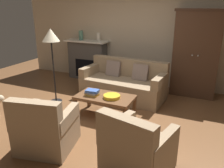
{
  "coord_description": "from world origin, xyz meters",
  "views": [
    {
      "loc": [
        1.78,
        -3.34,
        2.06
      ],
      "look_at": [
        -0.02,
        0.64,
        0.55
      ],
      "focal_mm": 36.72,
      "sensor_mm": 36.0,
      "label": 1
    }
  ],
  "objects_px": {
    "armchair_near_right": "(137,150)",
    "fireplace": "(88,59)",
    "floor_lamp": "(51,40)",
    "mantel_vase_jade": "(81,35)",
    "fruit_bowl": "(112,96)",
    "mantel_vase_cream": "(99,37)",
    "couch": "(124,84)",
    "armoire": "(196,53)",
    "coffee_table": "(105,99)",
    "armchair_near_left": "(46,130)",
    "book_stack": "(92,93)"
  },
  "relations": [
    {
      "from": "armoire",
      "to": "coffee_table",
      "type": "relative_size",
      "value": 1.81
    },
    {
      "from": "mantel_vase_cream",
      "to": "armchair_near_left",
      "type": "bearing_deg",
      "value": -75.97
    },
    {
      "from": "fruit_bowl",
      "to": "armchair_near_right",
      "type": "xyz_separation_m",
      "value": [
        0.9,
        -1.21,
        -0.13
      ]
    },
    {
      "from": "armoire",
      "to": "armchair_near_right",
      "type": "distance_m",
      "value": 3.27
    },
    {
      "from": "fruit_bowl",
      "to": "mantel_vase_cream",
      "type": "bearing_deg",
      "value": 123.03
    },
    {
      "from": "fireplace",
      "to": "mantel_vase_jade",
      "type": "relative_size",
      "value": 4.91
    },
    {
      "from": "mantel_vase_cream",
      "to": "armchair_near_left",
      "type": "distance_m",
      "value": 3.54
    },
    {
      "from": "fireplace",
      "to": "floor_lamp",
      "type": "height_order",
      "value": "floor_lamp"
    },
    {
      "from": "fireplace",
      "to": "floor_lamp",
      "type": "xyz_separation_m",
      "value": [
        0.23,
        -1.84,
        0.82
      ]
    },
    {
      "from": "coffee_table",
      "to": "book_stack",
      "type": "xyz_separation_m",
      "value": [
        -0.24,
        -0.07,
        0.11
      ]
    },
    {
      "from": "fruit_bowl",
      "to": "book_stack",
      "type": "bearing_deg",
      "value": -174.81
    },
    {
      "from": "couch",
      "to": "book_stack",
      "type": "distance_m",
      "value": 1.19
    },
    {
      "from": "coffee_table",
      "to": "armchair_near_left",
      "type": "bearing_deg",
      "value": -104.1
    },
    {
      "from": "armoire",
      "to": "coffee_table",
      "type": "xyz_separation_m",
      "value": [
        -1.41,
        -1.93,
        -0.63
      ]
    },
    {
      "from": "fireplace",
      "to": "fruit_bowl",
      "type": "xyz_separation_m",
      "value": [
        1.7,
        -2.05,
        -0.12
      ]
    },
    {
      "from": "couch",
      "to": "coffee_table",
      "type": "xyz_separation_m",
      "value": [
        0.04,
        -1.09,
        0.05
      ]
    },
    {
      "from": "armoire",
      "to": "floor_lamp",
      "type": "relative_size",
      "value": 1.24
    },
    {
      "from": "armoire",
      "to": "fruit_bowl",
      "type": "distance_m",
      "value": 2.4
    },
    {
      "from": "couch",
      "to": "armchair_near_left",
      "type": "relative_size",
      "value": 2.16
    },
    {
      "from": "mantel_vase_cream",
      "to": "armchair_near_right",
      "type": "height_order",
      "value": "mantel_vase_cream"
    },
    {
      "from": "coffee_table",
      "to": "armchair_near_right",
      "type": "height_order",
      "value": "armchair_near_right"
    },
    {
      "from": "fireplace",
      "to": "fruit_bowl",
      "type": "bearing_deg",
      "value": -50.31
    },
    {
      "from": "fruit_bowl",
      "to": "mantel_vase_cream",
      "type": "relative_size",
      "value": 1.35
    },
    {
      "from": "coffee_table",
      "to": "armoire",
      "type": "bearing_deg",
      "value": 53.92
    },
    {
      "from": "couch",
      "to": "armchair_near_right",
      "type": "distance_m",
      "value": 2.58
    },
    {
      "from": "armoire",
      "to": "armchair_near_right",
      "type": "relative_size",
      "value": 2.16
    },
    {
      "from": "book_stack",
      "to": "armchair_near_right",
      "type": "bearing_deg",
      "value": -42.26
    },
    {
      "from": "armchair_near_right",
      "to": "mantel_vase_jade",
      "type": "bearing_deg",
      "value": 130.58
    },
    {
      "from": "fireplace",
      "to": "floor_lamp",
      "type": "distance_m",
      "value": 2.02
    },
    {
      "from": "mantel_vase_jade",
      "to": "armchair_near_right",
      "type": "xyz_separation_m",
      "value": [
        2.78,
        -3.24,
        -0.93
      ]
    },
    {
      "from": "couch",
      "to": "book_stack",
      "type": "bearing_deg",
      "value": -99.47
    },
    {
      "from": "fireplace",
      "to": "couch",
      "type": "relative_size",
      "value": 0.64
    },
    {
      "from": "armoire",
      "to": "mantel_vase_jade",
      "type": "relative_size",
      "value": 7.77
    },
    {
      "from": "mantel_vase_jade",
      "to": "floor_lamp",
      "type": "relative_size",
      "value": 0.16
    },
    {
      "from": "fruit_bowl",
      "to": "book_stack",
      "type": "distance_m",
      "value": 0.4
    },
    {
      "from": "couch",
      "to": "coffee_table",
      "type": "relative_size",
      "value": 1.79
    },
    {
      "from": "armchair_near_left",
      "to": "coffee_table",
      "type": "bearing_deg",
      "value": 75.9
    },
    {
      "from": "armchair_near_left",
      "to": "armchair_near_right",
      "type": "height_order",
      "value": "same"
    },
    {
      "from": "fireplace",
      "to": "book_stack",
      "type": "relative_size",
      "value": 4.73
    },
    {
      "from": "fireplace",
      "to": "armchair_near_right",
      "type": "bearing_deg",
      "value": -51.46
    },
    {
      "from": "armchair_near_right",
      "to": "fireplace",
      "type": "bearing_deg",
      "value": 128.54
    },
    {
      "from": "fruit_bowl",
      "to": "mantel_vase_cream",
      "type": "xyz_separation_m",
      "value": [
        -1.32,
        2.03,
        0.79
      ]
    },
    {
      "from": "fireplace",
      "to": "mantel_vase_jade",
      "type": "distance_m",
      "value": 0.7
    },
    {
      "from": "fireplace",
      "to": "armchair_near_left",
      "type": "bearing_deg",
      "value": -70.07
    },
    {
      "from": "armoire",
      "to": "armchair_near_left",
      "type": "relative_size",
      "value": 2.18
    },
    {
      "from": "coffee_table",
      "to": "book_stack",
      "type": "relative_size",
      "value": 4.13
    },
    {
      "from": "armchair_near_left",
      "to": "armchair_near_right",
      "type": "relative_size",
      "value": 0.99
    },
    {
      "from": "mantel_vase_jade",
      "to": "armoire",
      "type": "bearing_deg",
      "value": -1.1
    },
    {
      "from": "floor_lamp",
      "to": "armchair_near_right",
      "type": "bearing_deg",
      "value": -31.04
    },
    {
      "from": "fireplace",
      "to": "armchair_near_right",
      "type": "relative_size",
      "value": 1.37
    }
  ]
}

